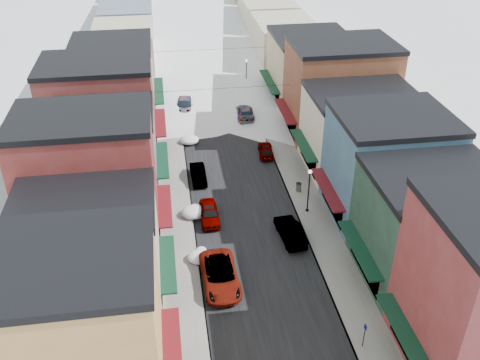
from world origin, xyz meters
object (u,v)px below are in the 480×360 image
object	(u,v)px
car_white_suv	(220,276)
car_green_sedan	(290,231)
trash_can	(299,187)
streetlamp_near	(309,185)
car_dark_hatch	(198,174)
car_silver_sedan	(209,213)

from	to	relation	value
car_white_suv	car_green_sedan	distance (m)	8.65
trash_can	streetlamp_near	size ratio (longest dim) A/B	0.21
car_dark_hatch	streetlamp_near	world-z (taller)	streetlamp_near
car_dark_hatch	car_silver_sedan	bearing A→B (deg)	-88.41
car_silver_sedan	trash_can	world-z (taller)	car_silver_sedan
car_green_sedan	trash_can	distance (m)	7.94
car_silver_sedan	car_dark_hatch	world-z (taller)	car_silver_sedan
car_silver_sedan	car_dark_hatch	bearing A→B (deg)	92.68
car_white_suv	streetlamp_near	distance (m)	13.34
streetlamp_near	car_green_sedan	bearing A→B (deg)	-124.19
streetlamp_near	trash_can	bearing A→B (deg)	89.90
car_green_sedan	streetlamp_near	size ratio (longest dim) A/B	1.08
car_white_suv	car_green_sedan	world-z (taller)	car_white_suv
car_silver_sedan	car_green_sedan	xyz separation A→B (m)	(7.00, -3.97, 0.06)
car_silver_sedan	streetlamp_near	distance (m)	9.90
car_dark_hatch	trash_can	distance (m)	10.83
trash_can	streetlamp_near	distance (m)	4.36
car_white_suv	trash_can	size ratio (longest dim) A/B	6.58
car_silver_sedan	trash_can	xyz separation A→B (m)	(9.64, 3.52, -0.13)
car_white_suv	trash_can	distance (m)	15.85
car_green_sedan	streetlamp_near	bearing A→B (deg)	-129.23
car_green_sedan	car_silver_sedan	bearing A→B (deg)	-34.58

